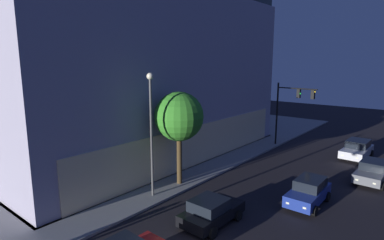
{
  "coord_description": "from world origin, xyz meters",
  "views": [
    {
      "loc": [
        -9.26,
        -7.72,
        9.03
      ],
      "look_at": [
        5.38,
        4.34,
        5.5
      ],
      "focal_mm": 29.11,
      "sensor_mm": 36.0,
      "label": 1
    }
  ],
  "objects_px": {
    "modern_building": "(103,66)",
    "car_blue": "(309,192)",
    "car_black": "(211,211)",
    "car_white": "(357,149)",
    "traffic_light_far_corner": "(291,103)",
    "street_lamp_sidewalk": "(151,121)",
    "sidewalk_tree": "(179,117)",
    "car_grey": "(373,171)"
  },
  "relations": [
    {
      "from": "car_blue",
      "to": "car_grey",
      "type": "bearing_deg",
      "value": -19.35
    },
    {
      "from": "modern_building",
      "to": "car_blue",
      "type": "height_order",
      "value": "modern_building"
    },
    {
      "from": "modern_building",
      "to": "street_lamp_sidewalk",
      "type": "xyz_separation_m",
      "value": [
        -7.18,
        -15.28,
        -3.29
      ]
    },
    {
      "from": "street_lamp_sidewalk",
      "to": "sidewalk_tree",
      "type": "xyz_separation_m",
      "value": [
        2.75,
        0.03,
        -0.13
      ]
    },
    {
      "from": "traffic_light_far_corner",
      "to": "street_lamp_sidewalk",
      "type": "height_order",
      "value": "street_lamp_sidewalk"
    },
    {
      "from": "sidewalk_tree",
      "to": "car_white",
      "type": "distance_m",
      "value": 18.49
    },
    {
      "from": "car_white",
      "to": "traffic_light_far_corner",
      "type": "bearing_deg",
      "value": 95.87
    },
    {
      "from": "modern_building",
      "to": "car_grey",
      "type": "xyz_separation_m",
      "value": [
        5.47,
        -26.22,
        -7.75
      ]
    },
    {
      "from": "street_lamp_sidewalk",
      "to": "car_black",
      "type": "distance_m",
      "value": 6.85
    },
    {
      "from": "sidewalk_tree",
      "to": "car_grey",
      "type": "relative_size",
      "value": 1.56
    },
    {
      "from": "car_black",
      "to": "modern_building",
      "type": "bearing_deg",
      "value": 69.76
    },
    {
      "from": "traffic_light_far_corner",
      "to": "sidewalk_tree",
      "type": "distance_m",
      "value": 15.27
    },
    {
      "from": "traffic_light_far_corner",
      "to": "car_black",
      "type": "height_order",
      "value": "traffic_light_far_corner"
    },
    {
      "from": "sidewalk_tree",
      "to": "car_blue",
      "type": "relative_size",
      "value": 1.66
    },
    {
      "from": "street_lamp_sidewalk",
      "to": "car_blue",
      "type": "height_order",
      "value": "street_lamp_sidewalk"
    },
    {
      "from": "street_lamp_sidewalk",
      "to": "car_blue",
      "type": "bearing_deg",
      "value": -56.23
    },
    {
      "from": "sidewalk_tree",
      "to": "car_black",
      "type": "xyz_separation_m",
      "value": [
        -3.11,
        -5.18,
        -4.38
      ]
    },
    {
      "from": "street_lamp_sidewalk",
      "to": "car_grey",
      "type": "relative_size",
      "value": 1.88
    },
    {
      "from": "sidewalk_tree",
      "to": "car_black",
      "type": "bearing_deg",
      "value": -121.0
    },
    {
      "from": "traffic_light_far_corner",
      "to": "car_blue",
      "type": "distance_m",
      "value": 14.33
    },
    {
      "from": "sidewalk_tree",
      "to": "car_blue",
      "type": "xyz_separation_m",
      "value": [
        2.92,
        -8.52,
        -4.32
      ]
    },
    {
      "from": "car_grey",
      "to": "car_white",
      "type": "height_order",
      "value": "car_white"
    },
    {
      "from": "car_blue",
      "to": "car_grey",
      "type": "xyz_separation_m",
      "value": [
        6.97,
        -2.45,
        -0.02
      ]
    },
    {
      "from": "street_lamp_sidewalk",
      "to": "sidewalk_tree",
      "type": "distance_m",
      "value": 2.76
    },
    {
      "from": "car_blue",
      "to": "car_black",
      "type": "bearing_deg",
      "value": 150.98
    },
    {
      "from": "car_white",
      "to": "sidewalk_tree",
      "type": "bearing_deg",
      "value": 151.31
    },
    {
      "from": "car_black",
      "to": "car_blue",
      "type": "height_order",
      "value": "car_blue"
    },
    {
      "from": "street_lamp_sidewalk",
      "to": "car_white",
      "type": "height_order",
      "value": "street_lamp_sidewalk"
    },
    {
      "from": "traffic_light_far_corner",
      "to": "car_grey",
      "type": "height_order",
      "value": "traffic_light_far_corner"
    },
    {
      "from": "traffic_light_far_corner",
      "to": "car_grey",
      "type": "xyz_separation_m",
      "value": [
        -5.22,
        -8.81,
        -4.04
      ]
    },
    {
      "from": "sidewalk_tree",
      "to": "traffic_light_far_corner",
      "type": "bearing_deg",
      "value": -8.13
    },
    {
      "from": "traffic_light_far_corner",
      "to": "street_lamp_sidewalk",
      "type": "distance_m",
      "value": 18.0
    },
    {
      "from": "traffic_light_far_corner",
      "to": "modern_building",
      "type": "bearing_deg",
      "value": 121.56
    },
    {
      "from": "car_grey",
      "to": "car_white",
      "type": "xyz_separation_m",
      "value": [
        5.89,
        2.33,
        0.04
      ]
    },
    {
      "from": "car_black",
      "to": "car_blue",
      "type": "relative_size",
      "value": 0.98
    },
    {
      "from": "traffic_light_far_corner",
      "to": "car_white",
      "type": "distance_m",
      "value": 7.64
    },
    {
      "from": "sidewalk_tree",
      "to": "car_black",
      "type": "distance_m",
      "value": 7.46
    },
    {
      "from": "car_blue",
      "to": "modern_building",
      "type": "bearing_deg",
      "value": 86.39
    },
    {
      "from": "modern_building",
      "to": "sidewalk_tree",
      "type": "bearing_deg",
      "value": -106.17
    },
    {
      "from": "car_blue",
      "to": "sidewalk_tree",
      "type": "bearing_deg",
      "value": 108.94
    },
    {
      "from": "modern_building",
      "to": "car_blue",
      "type": "xyz_separation_m",
      "value": [
        -1.5,
        -23.77,
        -7.73
      ]
    },
    {
      "from": "car_grey",
      "to": "car_white",
      "type": "distance_m",
      "value": 6.33
    }
  ]
}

